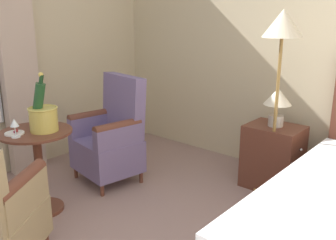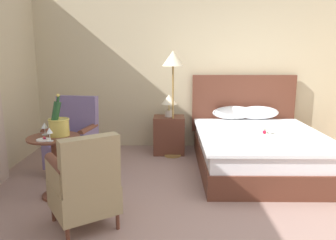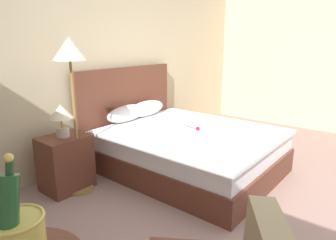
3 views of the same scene
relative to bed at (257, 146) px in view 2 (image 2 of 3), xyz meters
The scene contains 13 objects.
ground_plane 1.59m from the bed, 100.20° to the right, with size 7.91×7.91×0.00m, color gray.
wall_headboard_side 1.57m from the bed, 103.70° to the left, with size 6.53×0.12×2.73m.
bed is the anchor object (origin of this frame).
nightstand 1.41m from the bed, 152.30° to the left, with size 0.52×0.40×0.60m.
bedside_lamp 1.51m from the bed, 152.30° to the left, with size 0.25×0.25×0.35m.
floor_lamp_brass 1.66m from the bed, 157.12° to the left, with size 0.33×0.33×1.63m.
side_table_round 2.70m from the bed, 158.05° to the right, with size 0.57×0.57×0.70m.
champagne_bucket 2.69m from the bed, 158.61° to the right, with size 0.23×0.23×0.47m.
wine_glass_near_bucket 2.83m from the bed, 160.79° to the right, with size 0.07×0.07×0.14m.
wine_glass_near_edge 2.79m from the bed, 154.33° to the right, with size 0.07×0.07×0.15m.
snack_plate 2.83m from the bed, 155.68° to the right, with size 0.15×0.15×0.04m.
armchair_by_window 2.54m from the bed, behind, with size 0.67×0.63×1.03m.
armchair_facing_bed 2.61m from the bed, 140.10° to the right, with size 0.76×0.77×0.92m.
Camera 2 is at (-0.94, -2.94, 1.60)m, focal length 35.00 mm.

